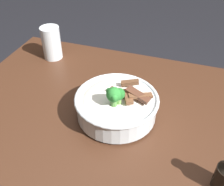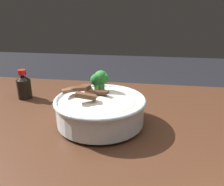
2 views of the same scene
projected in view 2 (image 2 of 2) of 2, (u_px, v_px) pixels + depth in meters
The scene contains 3 objects.
dining_table at pixel (93, 165), 0.71m from camera, with size 1.16×0.80×0.78m.
rice_bowl at pixel (100, 107), 0.64m from camera, with size 0.26×0.26×0.15m.
soy_sauce_bottle at pixel (24, 86), 0.83m from camera, with size 0.05×0.05×0.11m.
Camera 2 is at (0.15, -0.57, 1.09)m, focal length 36.13 mm.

